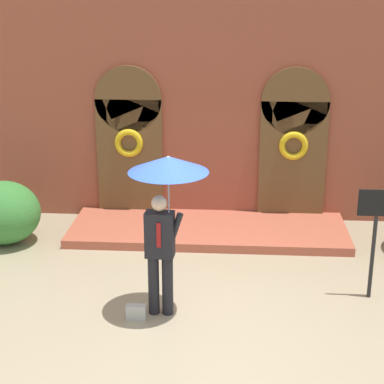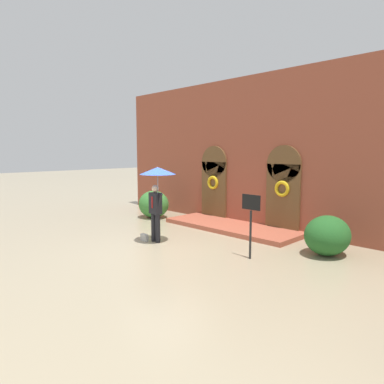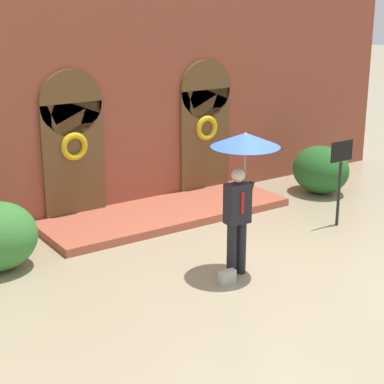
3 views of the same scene
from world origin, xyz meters
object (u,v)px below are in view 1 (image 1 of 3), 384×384
sign_post (375,226)px  shrub_left (3,213)px  person_with_umbrella (166,188)px  handbag (136,312)px

sign_post → shrub_left: size_ratio=1.28×
person_with_umbrella → handbag: (-0.43, -0.20, -1.80)m
handbag → sign_post: sign_post is taller
handbag → shrub_left: bearing=138.0°
person_with_umbrella → handbag: size_ratio=8.44×
handbag → shrub_left: size_ratio=0.21×
sign_post → shrub_left: 6.50m
person_with_umbrella → shrub_left: (-3.24, 2.41, -1.33)m
handbag → sign_post: 3.71m
sign_post → shrub_left: (-6.25, 1.71, -0.58)m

